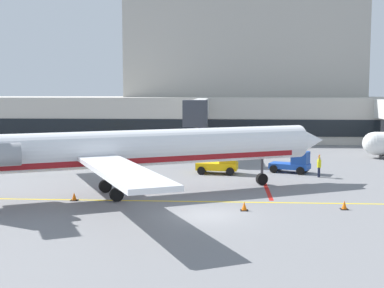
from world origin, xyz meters
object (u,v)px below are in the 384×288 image
regional_jet (121,150)px  pushback_tractor (294,163)px  belt_loader (221,163)px  marshaller (319,166)px  baggage_tug (39,155)px

regional_jet → pushback_tractor: 17.34m
regional_jet → pushback_tractor: size_ratio=8.02×
regional_jet → belt_loader: 12.37m
belt_loader → marshaller: (8.27, -1.27, 0.06)m
regional_jet → belt_loader: bearing=56.3°
regional_jet → marshaller: 17.56m
regional_jet → marshaller: bearing=30.5°
regional_jet → pushback_tractor: (13.21, 10.99, -2.36)m
regional_jet → pushback_tractor: regional_jet is taller
regional_jet → baggage_tug: (-10.94, 14.00, -2.24)m
regional_jet → baggage_tug: 17.91m
baggage_tug → belt_loader: 18.11m
belt_loader → marshaller: bearing=-8.7°
baggage_tug → pushback_tractor: 24.33m
baggage_tug → marshaller: 26.46m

